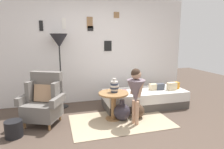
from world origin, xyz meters
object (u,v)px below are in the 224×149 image
object	(u,v)px
vase_striped	(114,86)
demijohn_far	(137,111)
magazine_basket	(14,129)
daybed	(144,98)
demijohn_near	(122,112)
floor_lamp	(59,44)
side_table	(114,100)
person_child	(136,89)
book_on_daybed	(122,91)
armchair	(44,101)

from	to	relation	value
vase_striped	demijohn_far	size ratio (longest dim) A/B	0.74
magazine_basket	demijohn_far	bearing A→B (deg)	3.81
daybed	demijohn_near	bearing A→B (deg)	-142.78
floor_lamp	side_table	bearing A→B (deg)	-46.47
floor_lamp	demijohn_near	size ratio (longest dim) A/B	4.03
demijohn_near	demijohn_far	size ratio (longest dim) A/B	1.13
demijohn_near	magazine_basket	bearing A→B (deg)	-175.80
vase_striped	person_child	size ratio (longest dim) A/B	0.26
side_table	demijohn_near	size ratio (longest dim) A/B	1.41
book_on_daybed	daybed	bearing A→B (deg)	-4.78
armchair	daybed	distance (m)	2.26
daybed	side_table	size ratio (longest dim) A/B	3.22
demijohn_near	demijohn_far	bearing A→B (deg)	1.58
daybed	book_on_daybed	size ratio (longest dim) A/B	8.71
armchair	demijohn_far	world-z (taller)	armchair
person_child	demijohn_far	distance (m)	0.61
vase_striped	person_child	bearing A→B (deg)	-50.50
person_child	book_on_daybed	size ratio (longest dim) A/B	4.86
book_on_daybed	magazine_basket	xyz separation A→B (m)	(-2.15, -0.77, -0.28)
side_table	demijohn_far	xyz separation A→B (m)	(0.48, -0.08, -0.25)
armchair	demijohn_near	distance (m)	1.52
daybed	floor_lamp	world-z (taller)	floor_lamp
armchair	book_on_daybed	xyz separation A→B (m)	(1.68, 0.31, -0.02)
daybed	floor_lamp	bearing A→B (deg)	164.36
floor_lamp	demijohn_far	world-z (taller)	floor_lamp
side_table	book_on_daybed	size ratio (longest dim) A/B	2.71
vase_striped	demijohn_far	bearing A→B (deg)	-13.57
person_child	demijohn_near	bearing A→B (deg)	126.16
floor_lamp	book_on_daybed	distance (m)	1.77
armchair	person_child	bearing A→B (deg)	-18.74
side_table	magazine_basket	world-z (taller)	side_table
floor_lamp	book_on_daybed	size ratio (longest dim) A/B	7.73
demijohn_near	floor_lamp	bearing A→B (deg)	135.22
person_child	book_on_daybed	world-z (taller)	person_child
side_table	floor_lamp	distance (m)	1.77
book_on_daybed	demijohn_near	world-z (taller)	book_on_daybed
person_child	demijohn_far	bearing A→B (deg)	58.43
armchair	floor_lamp	bearing A→B (deg)	65.87
magazine_basket	daybed	bearing A→B (deg)	14.97
demijohn_near	magazine_basket	distance (m)	1.94
book_on_daybed	magazine_basket	bearing A→B (deg)	-160.38
floor_lamp	person_child	world-z (taller)	floor_lamp
person_child	magazine_basket	world-z (taller)	person_child
daybed	vase_striped	world-z (taller)	vase_striped
person_child	vase_striped	bearing A→B (deg)	129.50
armchair	side_table	distance (m)	1.34
armchair	floor_lamp	xyz separation A→B (m)	(0.35, 0.79, 1.04)
magazine_basket	side_table	bearing A→B (deg)	7.35
floor_lamp	magazine_basket	world-z (taller)	floor_lamp
demijohn_far	magazine_basket	xyz separation A→B (m)	(-2.27, -0.15, -0.01)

